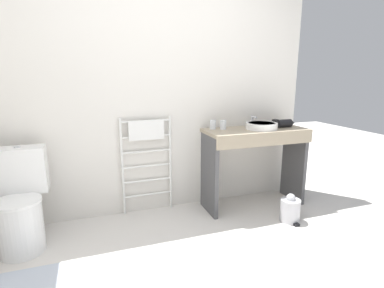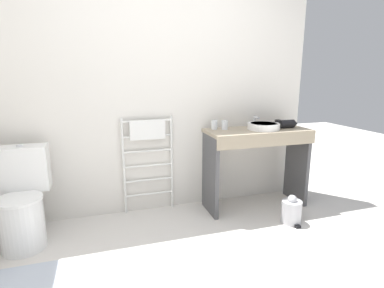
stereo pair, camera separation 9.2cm
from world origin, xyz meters
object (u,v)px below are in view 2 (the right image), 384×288
at_px(toilet, 22,202).
at_px(towel_radiator, 148,146).
at_px(cup_near_wall, 214,125).
at_px(hair_dryer, 287,124).
at_px(trash_bin, 291,211).
at_px(sink_basin, 264,126).
at_px(cup_near_edge, 225,125).

xyz_separation_m(toilet, towel_radiator, (1.11, 0.31, 0.34)).
height_order(towel_radiator, cup_near_wall, towel_radiator).
bearing_deg(hair_dryer, trash_bin, -113.75).
bearing_deg(trash_bin, toilet, 171.27).
xyz_separation_m(towel_radiator, sink_basin, (1.17, -0.24, 0.18)).
bearing_deg(trash_bin, cup_near_edge, 131.00).
relative_size(cup_near_edge, hair_dryer, 0.43).
xyz_separation_m(toilet, cup_near_wall, (1.79, 0.23, 0.53)).
bearing_deg(towel_radiator, trash_bin, -28.07).
bearing_deg(toilet, sink_basin, 1.79).
height_order(sink_basin, hair_dryer, hair_dryer).
height_order(toilet, cup_near_edge, cup_near_edge).
relative_size(toilet, hair_dryer, 3.80).
distance_m(cup_near_wall, trash_bin, 1.13).
relative_size(cup_near_wall, hair_dryer, 0.44).
height_order(sink_basin, trash_bin, sink_basin).
distance_m(toilet, cup_near_wall, 1.88).
height_order(toilet, sink_basin, sink_basin).
bearing_deg(trash_bin, hair_dryer, 66.25).
distance_m(sink_basin, hair_dryer, 0.29).
bearing_deg(sink_basin, towel_radiator, 168.49).
xyz_separation_m(hair_dryer, trash_bin, (-0.20, -0.45, -0.77)).
xyz_separation_m(towel_radiator, cup_near_edge, (0.78, -0.12, 0.19)).
xyz_separation_m(cup_near_wall, hair_dryer, (0.78, -0.14, -0.00)).
height_order(cup_near_wall, hair_dryer, cup_near_wall).
relative_size(sink_basin, trash_bin, 1.17).
bearing_deg(sink_basin, toilet, -178.21).
distance_m(toilet, towel_radiator, 1.20).
xyz_separation_m(toilet, trash_bin, (2.37, -0.36, -0.25)).
bearing_deg(cup_near_edge, cup_near_wall, 155.99).
bearing_deg(trash_bin, sink_basin, 102.22).
xyz_separation_m(sink_basin, trash_bin, (0.09, -0.43, -0.76)).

